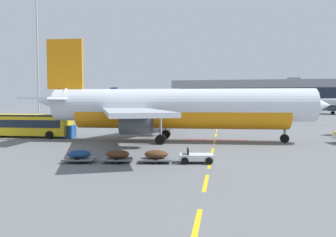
{
  "coord_description": "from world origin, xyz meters",
  "views": [
    {
      "loc": [
        18.97,
        -16.77,
        4.82
      ],
      "look_at": [
        11.56,
        25.47,
        2.37
      ],
      "focal_mm": 33.71,
      "sensor_mm": 36.0,
      "label": 1
    }
  ],
  "objects_px": {
    "airliner_foreground": "(175,108)",
    "airliner_far_right": "(335,104)",
    "baggage_train": "(137,156)",
    "apron_shuttle_bus": "(26,124)",
    "apron_light_mast_near": "(37,39)",
    "airliner_mid_left": "(94,104)",
    "uld_cargo_container": "(68,132)"
  },
  "relations": [
    {
      "from": "apron_shuttle_bus",
      "to": "baggage_train",
      "type": "height_order",
      "value": "apron_shuttle_bus"
    },
    {
      "from": "airliner_far_right",
      "to": "airliner_mid_left",
      "type": "bearing_deg",
      "value": 179.89
    },
    {
      "from": "airliner_far_right",
      "to": "uld_cargo_container",
      "type": "distance_m",
      "value": 102.61
    },
    {
      "from": "airliner_foreground",
      "to": "airliner_far_right",
      "type": "bearing_deg",
      "value": 62.07
    },
    {
      "from": "airliner_foreground",
      "to": "uld_cargo_container",
      "type": "relative_size",
      "value": 20.71
    },
    {
      "from": "airliner_foreground",
      "to": "airliner_far_right",
      "type": "distance_m",
      "value": 96.11
    },
    {
      "from": "airliner_mid_left",
      "to": "apron_shuttle_bus",
      "type": "relative_size",
      "value": 2.26
    },
    {
      "from": "baggage_train",
      "to": "apron_light_mast_near",
      "type": "relative_size",
      "value": 0.39
    },
    {
      "from": "airliner_far_right",
      "to": "apron_light_mast_near",
      "type": "height_order",
      "value": "apron_light_mast_near"
    },
    {
      "from": "airliner_mid_left",
      "to": "apron_shuttle_bus",
      "type": "height_order",
      "value": "airliner_mid_left"
    },
    {
      "from": "airliner_foreground",
      "to": "apron_light_mast_near",
      "type": "relative_size",
      "value": 1.17
    },
    {
      "from": "airliner_far_right",
      "to": "apron_shuttle_bus",
      "type": "distance_m",
      "value": 106.27
    },
    {
      "from": "airliner_mid_left",
      "to": "baggage_train",
      "type": "bearing_deg",
      "value": -65.11
    },
    {
      "from": "airliner_mid_left",
      "to": "airliner_far_right",
      "type": "relative_size",
      "value": 0.93
    },
    {
      "from": "apron_shuttle_bus",
      "to": "apron_light_mast_near",
      "type": "distance_m",
      "value": 34.0
    },
    {
      "from": "airliner_foreground",
      "to": "baggage_train",
      "type": "relative_size",
      "value": 2.98
    },
    {
      "from": "apron_shuttle_bus",
      "to": "uld_cargo_container",
      "type": "xyz_separation_m",
      "value": [
        5.78,
        0.31,
        -0.95
      ]
    },
    {
      "from": "apron_shuttle_bus",
      "to": "airliner_mid_left",
      "type": "bearing_deg",
      "value": 107.46
    },
    {
      "from": "apron_shuttle_bus",
      "to": "apron_light_mast_near",
      "type": "height_order",
      "value": "apron_light_mast_near"
    },
    {
      "from": "airliner_mid_left",
      "to": "apron_light_mast_near",
      "type": "xyz_separation_m",
      "value": [
        12.0,
        -58.12,
        14.93
      ]
    },
    {
      "from": "airliner_mid_left",
      "to": "apron_shuttle_bus",
      "type": "distance_m",
      "value": 88.23
    },
    {
      "from": "airliner_mid_left",
      "to": "apron_shuttle_bus",
      "type": "bearing_deg",
      "value": -72.54
    },
    {
      "from": "baggage_train",
      "to": "uld_cargo_container",
      "type": "relative_size",
      "value": 6.95
    },
    {
      "from": "airliner_mid_left",
      "to": "apron_light_mast_near",
      "type": "height_order",
      "value": "apron_light_mast_near"
    },
    {
      "from": "airliner_foreground",
      "to": "baggage_train",
      "type": "distance_m",
      "value": 13.61
    },
    {
      "from": "airliner_foreground",
      "to": "uld_cargo_container",
      "type": "height_order",
      "value": "airliner_foreground"
    },
    {
      "from": "apron_shuttle_bus",
      "to": "baggage_train",
      "type": "relative_size",
      "value": 1.04
    },
    {
      "from": "apron_shuttle_bus",
      "to": "uld_cargo_container",
      "type": "height_order",
      "value": "apron_shuttle_bus"
    },
    {
      "from": "airliner_foreground",
      "to": "uld_cargo_container",
      "type": "distance_m",
      "value": 14.71
    },
    {
      "from": "uld_cargo_container",
      "to": "airliner_foreground",
      "type": "bearing_deg",
      "value": -4.98
    },
    {
      "from": "airliner_mid_left",
      "to": "airliner_far_right",
      "type": "height_order",
      "value": "airliner_far_right"
    },
    {
      "from": "airliner_far_right",
      "to": "apron_shuttle_bus",
      "type": "relative_size",
      "value": 2.43
    }
  ]
}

